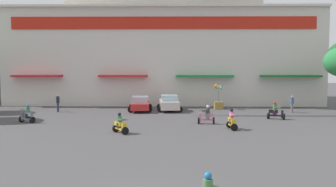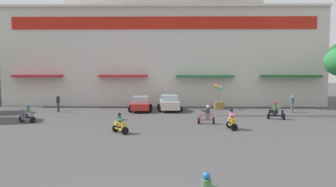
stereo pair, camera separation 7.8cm
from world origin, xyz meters
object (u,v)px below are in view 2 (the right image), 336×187
scooter_rider_2 (206,116)px  parked_car_0 (140,104)px  parked_car_1 (169,103)px  scooter_rider_3 (232,121)px  pedestrian_1 (58,102)px  pedestrian_0 (292,103)px  scooter_rider_0 (27,115)px  scooter_rider_5 (120,125)px  scooter_rider_4 (276,112)px  balloon_vendor_cart (219,98)px

scooter_rider_2 → parked_car_0: bearing=126.7°
parked_car_0 → scooter_rider_2: (5.93, -7.94, -0.10)m
parked_car_1 → scooter_rider_3: size_ratio=2.63×
scooter_rider_3 → pedestrian_1: pedestrian_1 is taller
parked_car_1 → pedestrian_0: pedestrian_0 is taller
scooter_rider_0 → scooter_rider_2: bearing=-1.5°
scooter_rider_0 → pedestrian_1: bearing=85.9°
parked_car_1 → scooter_rider_5: size_ratio=2.79×
scooter_rider_0 → pedestrian_1: (0.49, 6.75, 0.36)m
parked_car_1 → scooter_rider_3: parked_car_1 is taller
parked_car_1 → scooter_rider_3: (4.68, -10.61, -0.15)m
scooter_rider_5 → pedestrian_0: 18.71m
pedestrian_0 → pedestrian_1: size_ratio=0.96×
scooter_rider_5 → pedestrian_0: bearing=36.7°
scooter_rider_2 → scooter_rider_4: scooter_rider_4 is taller
scooter_rider_0 → pedestrian_1: pedestrian_1 is taller
scooter_rider_3 → scooter_rider_0: bearing=169.8°
scooter_rider_0 → pedestrian_0: (23.14, 6.61, 0.32)m
pedestrian_0 → pedestrian_1: (-22.65, 0.14, 0.05)m
parked_car_0 → scooter_rider_5: (-0.33, -12.14, -0.14)m
scooter_rider_2 → scooter_rider_5: (-6.25, -4.19, -0.04)m
scooter_rider_0 → balloon_vendor_cart: size_ratio=0.58×
scooter_rider_4 → pedestrian_0: pedestrian_0 is taller
scooter_rider_0 → pedestrian_0: bearing=16.0°
parked_car_0 → pedestrian_0: 14.71m
balloon_vendor_cart → pedestrian_0: bearing=-21.1°
scooter_rider_0 → scooter_rider_3: bearing=-10.2°
scooter_rider_2 → balloon_vendor_cart: bearing=78.2°
scooter_rider_3 → balloon_vendor_cart: 12.13m
parked_car_0 → scooter_rider_5: bearing=-91.5°
parked_car_0 → scooter_rider_4: (12.03, -5.33, -0.12)m
scooter_rider_3 → scooter_rider_5: size_ratio=1.06×
scooter_rider_4 → pedestrian_1: pedestrian_1 is taller
scooter_rider_2 → scooter_rider_3: (1.63, -2.52, 0.00)m
parked_car_0 → scooter_rider_3: scooter_rider_3 is taller
parked_car_0 → scooter_rider_4: 13.16m
scooter_rider_4 → pedestrian_1: bearing=167.3°
scooter_rider_4 → scooter_rider_3: bearing=-131.0°
parked_car_0 → scooter_rider_0: (-8.46, -7.57, -0.11)m
scooter_rider_2 → scooter_rider_5: size_ratio=1.04×
pedestrian_1 → scooter_rider_2: bearing=-27.1°
parked_car_0 → scooter_rider_0: size_ratio=2.88×
scooter_rider_4 → pedestrian_0: size_ratio=0.93×
scooter_rider_0 → scooter_rider_4: (20.49, 2.25, -0.00)m
scooter_rider_3 → balloon_vendor_cart: (0.37, 12.12, 0.47)m
parked_car_1 → scooter_rider_0: 13.71m
scooter_rider_0 → scooter_rider_2: scooter_rider_0 is taller
scooter_rider_0 → balloon_vendor_cart: bearing=29.4°
pedestrian_0 → balloon_vendor_cart: (-6.75, 2.61, 0.17)m
parked_car_1 → pedestrian_1: bearing=-174.9°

